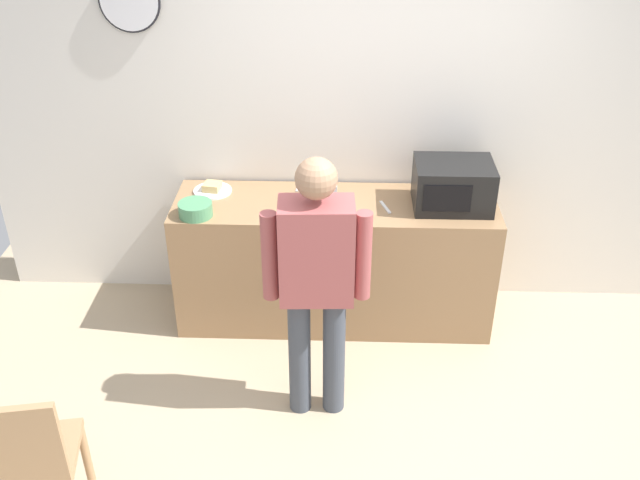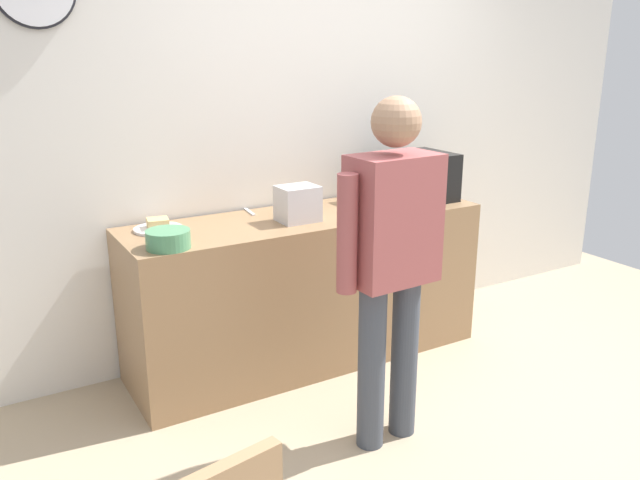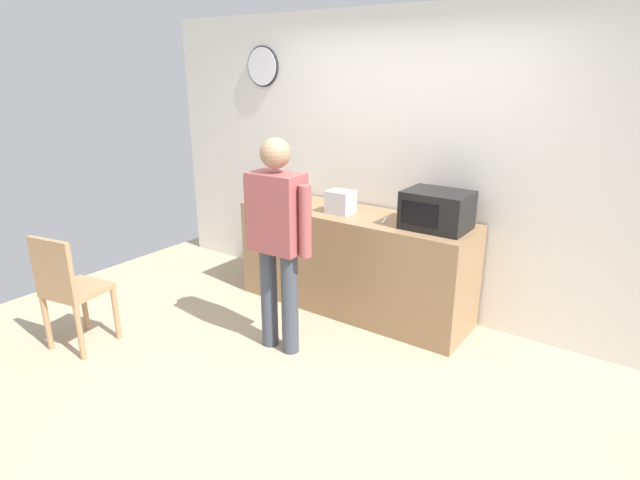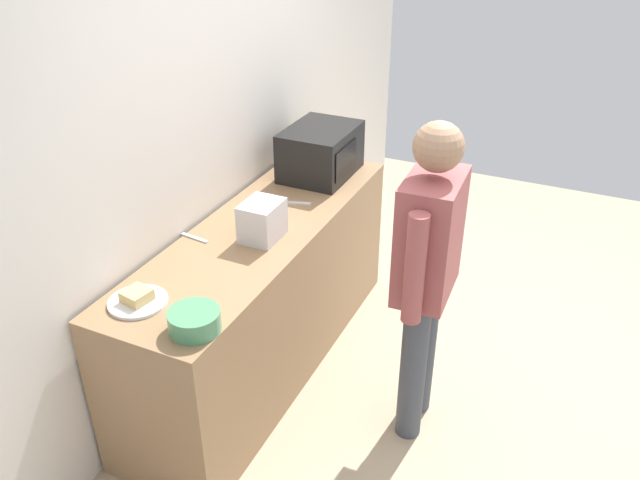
{
  "view_description": "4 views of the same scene",
  "coord_description": "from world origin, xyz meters",
  "px_view_note": "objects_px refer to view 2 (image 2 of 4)",
  "views": [
    {
      "loc": [
        -0.22,
        -2.97,
        3.13
      ],
      "look_at": [
        -0.35,
        0.79,
        0.88
      ],
      "focal_mm": 40.39,
      "sensor_mm": 36.0,
      "label": 1
    },
    {
      "loc": [
        -2.05,
        -1.96,
        1.86
      ],
      "look_at": [
        -0.42,
        0.81,
        0.89
      ],
      "focal_mm": 36.43,
      "sensor_mm": 36.0,
      "label": 2
    },
    {
      "loc": [
        2.01,
        -2.49,
        2.13
      ],
      "look_at": [
        -0.29,
        0.73,
        0.79
      ],
      "focal_mm": 29.0,
      "sensor_mm": 36.0,
      "label": 3
    },
    {
      "loc": [
        -2.85,
        -0.34,
        2.54
      ],
      "look_at": [
        -0.32,
        0.84,
        0.94
      ],
      "focal_mm": 36.18,
      "sensor_mm": 36.0,
      "label": 4
    }
  ],
  "objects_px": {
    "sandwich_plate": "(158,227)",
    "toaster": "(298,204)",
    "fork_utensil": "(249,212)",
    "person_standing": "(392,251)",
    "salad_bowl": "(168,239)",
    "microwave": "(412,177)",
    "spoon_utensil": "(358,210)"
  },
  "relations": [
    {
      "from": "toaster",
      "to": "fork_utensil",
      "type": "relative_size",
      "value": 1.29
    },
    {
      "from": "spoon_utensil",
      "to": "microwave",
      "type": "bearing_deg",
      "value": 5.97
    },
    {
      "from": "sandwich_plate",
      "to": "salad_bowl",
      "type": "relative_size",
      "value": 1.19
    },
    {
      "from": "sandwich_plate",
      "to": "salad_bowl",
      "type": "distance_m",
      "value": 0.34
    },
    {
      "from": "microwave",
      "to": "salad_bowl",
      "type": "relative_size",
      "value": 2.31
    },
    {
      "from": "toaster",
      "to": "fork_utensil",
      "type": "distance_m",
      "value": 0.36
    },
    {
      "from": "toaster",
      "to": "person_standing",
      "type": "xyz_separation_m",
      "value": [
        0.01,
        -0.86,
        -0.04
      ]
    },
    {
      "from": "person_standing",
      "to": "salad_bowl",
      "type": "bearing_deg",
      "value": 137.26
    },
    {
      "from": "sandwich_plate",
      "to": "toaster",
      "type": "distance_m",
      "value": 0.77
    },
    {
      "from": "toaster",
      "to": "salad_bowl",
      "type": "bearing_deg",
      "value": -170.94
    },
    {
      "from": "salad_bowl",
      "to": "person_standing",
      "type": "relative_size",
      "value": 0.13
    },
    {
      "from": "microwave",
      "to": "toaster",
      "type": "relative_size",
      "value": 2.27
    },
    {
      "from": "salad_bowl",
      "to": "spoon_utensil",
      "type": "height_order",
      "value": "salad_bowl"
    },
    {
      "from": "sandwich_plate",
      "to": "toaster",
      "type": "height_order",
      "value": "toaster"
    },
    {
      "from": "toaster",
      "to": "person_standing",
      "type": "bearing_deg",
      "value": -89.2
    },
    {
      "from": "toaster",
      "to": "spoon_utensil",
      "type": "distance_m",
      "value": 0.44
    },
    {
      "from": "sandwich_plate",
      "to": "person_standing",
      "type": "xyz_separation_m",
      "value": [
        0.75,
        -1.07,
        0.04
      ]
    },
    {
      "from": "fork_utensil",
      "to": "person_standing",
      "type": "xyz_separation_m",
      "value": [
        0.17,
        -1.18,
        0.05
      ]
    },
    {
      "from": "salad_bowl",
      "to": "spoon_utensil",
      "type": "distance_m",
      "value": 1.22
    },
    {
      "from": "toaster",
      "to": "fork_utensil",
      "type": "xyz_separation_m",
      "value": [
        -0.15,
        0.31,
        -0.1
      ]
    },
    {
      "from": "sandwich_plate",
      "to": "spoon_utensil",
      "type": "relative_size",
      "value": 1.52
    },
    {
      "from": "microwave",
      "to": "salad_bowl",
      "type": "distance_m",
      "value": 1.66
    },
    {
      "from": "microwave",
      "to": "sandwich_plate",
      "type": "xyz_separation_m",
      "value": [
        -1.59,
        0.14,
        -0.13
      ]
    },
    {
      "from": "person_standing",
      "to": "microwave",
      "type": "bearing_deg",
      "value": 47.9
    },
    {
      "from": "toaster",
      "to": "fork_utensil",
      "type": "height_order",
      "value": "toaster"
    },
    {
      "from": "sandwich_plate",
      "to": "fork_utensil",
      "type": "bearing_deg",
      "value": 10.2
    },
    {
      "from": "salad_bowl",
      "to": "fork_utensil",
      "type": "xyz_separation_m",
      "value": [
        0.63,
        0.44,
        -0.04
      ]
    },
    {
      "from": "microwave",
      "to": "person_standing",
      "type": "xyz_separation_m",
      "value": [
        -0.84,
        -0.93,
        -0.09
      ]
    },
    {
      "from": "spoon_utensil",
      "to": "person_standing",
      "type": "xyz_separation_m",
      "value": [
        -0.41,
        -0.89,
        0.05
      ]
    },
    {
      "from": "salad_bowl",
      "to": "toaster",
      "type": "bearing_deg",
      "value": 9.06
    },
    {
      "from": "microwave",
      "to": "person_standing",
      "type": "height_order",
      "value": "person_standing"
    },
    {
      "from": "sandwich_plate",
      "to": "salad_bowl",
      "type": "bearing_deg",
      "value": -98.71
    }
  ]
}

